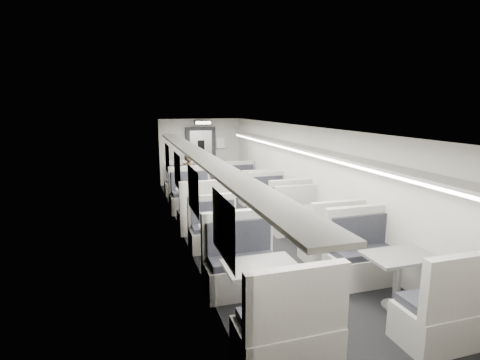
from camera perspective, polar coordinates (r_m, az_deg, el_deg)
room at (r=8.22m, az=1.95°, el=-0.47°), size 3.24×12.24×2.64m
booth_left_a at (r=11.74m, az=-8.64°, el=-1.20°), size 0.99×2.01×1.07m
booth_left_b at (r=9.54m, az=-6.65°, el=-3.73°), size 1.14×2.31×1.24m
booth_left_c at (r=6.99m, az=-2.53°, el=-9.76°), size 1.01×2.04×1.09m
booth_left_d at (r=5.23m, az=3.16°, el=-16.73°), size 1.16×2.36×1.26m
booth_right_a at (r=11.80m, az=1.30°, el=-1.07°), size 0.96×1.95×1.04m
booth_right_b at (r=9.55m, az=5.93°, el=-3.98°), size 1.02×2.06×1.10m
booth_right_c at (r=8.02m, az=10.81°, el=-6.89°), size 1.10×2.23×1.19m
booth_right_d at (r=5.99m, az=22.85°, el=-13.94°), size 1.14×2.31×1.23m
passenger at (r=11.19m, az=-7.71°, el=0.31°), size 0.62×0.47×1.52m
window_a at (r=11.17m, az=-11.01°, el=3.25°), size 0.02×1.18×0.84m
window_b at (r=9.01m, az=-9.53°, el=1.40°), size 0.02×1.18×0.84m
window_c at (r=6.88m, az=-7.14°, el=-1.61°), size 0.02×1.18×0.84m
window_d at (r=4.80m, az=-2.60°, el=-7.26°), size 0.02×1.18×0.84m
luggage_rack_left at (r=7.50m, az=-6.32°, el=3.88°), size 0.46×10.40×0.09m
luggage_rack_right at (r=8.32m, az=10.83°, el=4.47°), size 0.46×10.40×0.09m
vestibule_door at (r=13.91m, az=-5.96°, el=3.66°), size 1.10×0.13×2.10m
exit_sign at (r=13.33m, az=-5.66°, el=8.69°), size 0.62×0.12×0.16m
wall_notice at (r=14.01m, az=-2.96°, el=5.65°), size 0.32×0.02×0.40m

